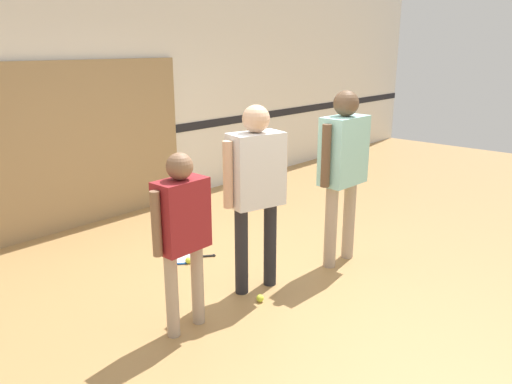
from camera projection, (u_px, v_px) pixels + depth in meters
The scene contains 9 objects.
ground_plane at pixel (266, 289), 4.65m from camera, with size 16.00×16.00×0.00m, color #A87F4C.
wall_back at pixel (86, 95), 6.06m from camera, with size 16.00×0.07×3.20m.
wall_panel at pixel (84, 145), 6.10m from camera, with size 2.82×0.05×2.01m.
person_instructor at pixel (256, 179), 4.36m from camera, with size 0.63×0.38×1.70m.
person_student_left at pixel (182, 224), 3.74m from camera, with size 0.55×0.22×1.44m.
person_student_right at pixel (343, 160), 4.92m from camera, with size 0.67×0.29×1.77m.
racket_spare_on_floor at pixel (182, 258), 5.29m from camera, with size 0.52×0.46×0.03m.
tennis_ball_near_instructor at pixel (260, 298), 4.40m from camera, with size 0.07×0.07×0.07m, color #CCE038.
tennis_ball_by_spare_racket at pixel (188, 260), 5.17m from camera, with size 0.07×0.07×0.07m, color #CCE038.
Camera 1 is at (-3.18, -2.74, 2.18)m, focal length 35.00 mm.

